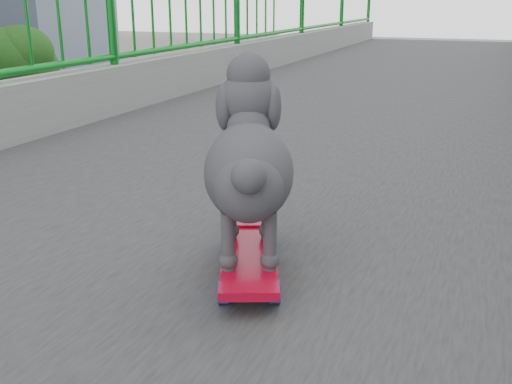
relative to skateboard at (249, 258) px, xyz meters
name	(u,v)px	position (x,y,z in m)	size (l,w,h in m)	color
skateboard	(249,258)	(0.00, 0.00, 0.00)	(0.32, 0.50, 0.06)	red
poodle	(249,160)	(-0.01, 0.03, 0.26)	(0.35, 0.52, 0.46)	#28262A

